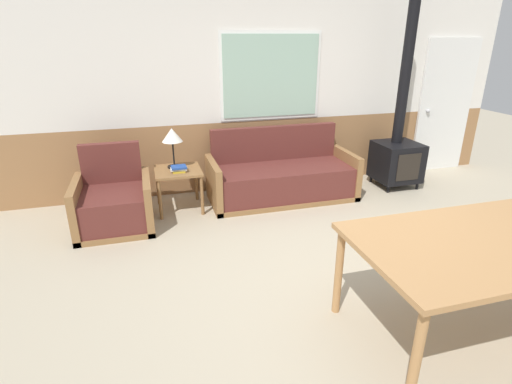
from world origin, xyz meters
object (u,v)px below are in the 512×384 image
armchair (114,205)px  wood_stove (398,146)px  dining_table (488,247)px  couch (282,178)px  side_table (178,176)px  table_lamp (172,137)px

armchair → wood_stove: 3.84m
dining_table → armchair: bearing=135.7°
couch → armchair: (-2.09, -0.30, -0.01)m
couch → armchair: 2.11m
dining_table → side_table: bearing=123.1°
side_table → table_lamp: 0.48m
armchair → dining_table: (2.59, -2.52, 0.43)m
table_lamp → dining_table: 3.46m
couch → table_lamp: table_lamp is taller
couch → dining_table: couch is taller
table_lamp → couch: bearing=-3.9°
armchair → dining_table: armchair is taller
couch → dining_table: size_ratio=1.04×
side_table → table_lamp: table_lamp is taller
side_table → dining_table: size_ratio=0.30×
armchair → side_table: armchair is taller
side_table → couch: bearing=0.2°
armchair → table_lamp: (0.72, 0.39, 0.64)m
side_table → wood_stove: bearing=0.1°
side_table → dining_table: bearing=-56.9°
armchair → side_table: bearing=7.3°
armchair → wood_stove: bearing=-9.4°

